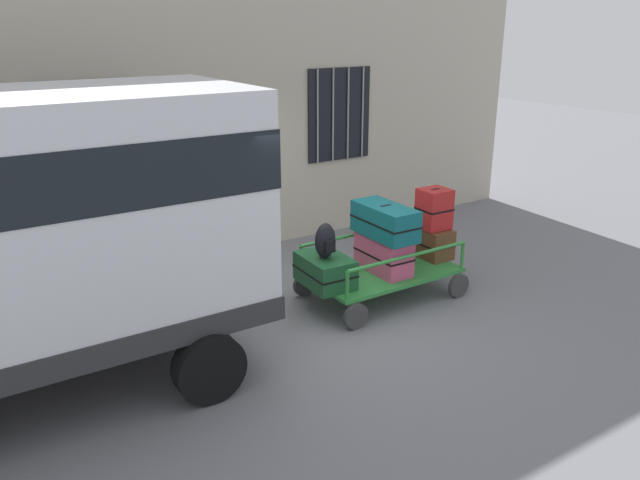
% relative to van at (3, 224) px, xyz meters
% --- Properties ---
extents(ground_plane, '(40.00, 40.00, 0.00)m').
position_rel_van_xyz_m(ground_plane, '(3.26, 0.09, -1.77)').
color(ground_plane, slate).
extents(building_wall, '(12.00, 0.38, 5.00)m').
position_rel_van_xyz_m(building_wall, '(3.26, 2.83, 0.73)').
color(building_wall, '#BCB29E').
rests_on(building_wall, ground).
extents(van, '(4.54, 2.12, 2.89)m').
position_rel_van_xyz_m(van, '(0.00, 0.00, 0.00)').
color(van, silver).
rests_on(van, ground).
extents(luggage_cart, '(2.00, 1.21, 0.37)m').
position_rel_van_xyz_m(luggage_cart, '(4.33, 0.02, -1.46)').
color(luggage_cart, '#2D8438').
rests_on(luggage_cart, ground).
extents(cart_railing, '(1.90, 1.08, 0.38)m').
position_rel_van_xyz_m(cart_railing, '(4.33, 0.02, -1.09)').
color(cart_railing, '#2D8438').
rests_on(cart_railing, luggage_cart).
extents(suitcase_left_bottom, '(0.55, 0.78, 0.38)m').
position_rel_van_xyz_m(suitcase_left_bottom, '(3.44, 0.04, -1.21)').
color(suitcase_left_bottom, '#194C28').
rests_on(suitcase_left_bottom, luggage_cart).
extents(suitcase_midleft_bottom, '(0.40, 0.82, 0.48)m').
position_rel_van_xyz_m(suitcase_midleft_bottom, '(4.33, 0.00, -1.16)').
color(suitcase_midleft_bottom, '#CC4C72').
rests_on(suitcase_midleft_bottom, luggage_cart).
extents(suitcase_midleft_middle, '(0.46, 0.95, 0.41)m').
position_rel_van_xyz_m(suitcase_midleft_middle, '(4.33, -0.01, -0.71)').
color(suitcase_midleft_middle, '#0F5960').
rests_on(suitcase_midleft_middle, suitcase_midleft_bottom).
extents(suitcase_center_bottom, '(0.39, 0.50, 0.42)m').
position_rel_van_xyz_m(suitcase_center_bottom, '(5.22, 0.02, -1.19)').
color(suitcase_center_bottom, brown).
rests_on(suitcase_center_bottom, luggage_cart).
extents(suitcase_center_middle, '(0.41, 0.39, 0.55)m').
position_rel_van_xyz_m(suitcase_center_middle, '(5.22, 0.05, -0.71)').
color(suitcase_center_middle, '#B21E1E').
rests_on(suitcase_center_middle, suitcase_center_bottom).
extents(backpack, '(0.27, 0.22, 0.44)m').
position_rel_van_xyz_m(backpack, '(3.40, -0.02, -0.80)').
color(backpack, black).
rests_on(backpack, suitcase_left_bottom).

